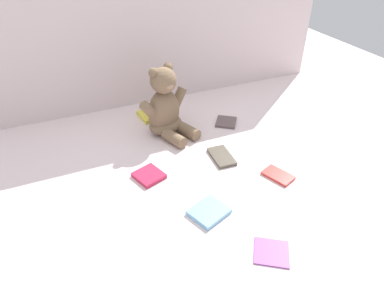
{
  "coord_description": "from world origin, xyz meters",
  "views": [
    {
      "loc": [
        -0.42,
        -1.05,
        0.81
      ],
      "look_at": [
        -0.0,
        -0.1,
        0.1
      ],
      "focal_mm": 32.37,
      "sensor_mm": 36.0,
      "label": 1
    }
  ],
  "objects_px": {
    "book_case_0": "(226,122)",
    "book_case_1": "(149,175)",
    "book_case_2": "(272,252)",
    "book_case_4": "(278,175)",
    "teddy_bear": "(165,109)",
    "book_case_6": "(222,156)",
    "book_case_3": "(209,212)",
    "book_case_5": "(149,116)"
  },
  "relations": [
    {
      "from": "book_case_0",
      "to": "book_case_1",
      "type": "bearing_deg",
      "value": -117.21
    },
    {
      "from": "book_case_2",
      "to": "book_case_1",
      "type": "bearing_deg",
      "value": 59.01
    },
    {
      "from": "book_case_4",
      "to": "teddy_bear",
      "type": "bearing_deg",
      "value": 99.0
    },
    {
      "from": "teddy_bear",
      "to": "book_case_6",
      "type": "xyz_separation_m",
      "value": [
        0.13,
        -0.27,
        -0.11
      ]
    },
    {
      "from": "teddy_bear",
      "to": "book_case_1",
      "type": "height_order",
      "value": "teddy_bear"
    },
    {
      "from": "book_case_3",
      "to": "book_case_4",
      "type": "height_order",
      "value": "book_case_3"
    },
    {
      "from": "book_case_5",
      "to": "book_case_6",
      "type": "relative_size",
      "value": 0.85
    },
    {
      "from": "book_case_0",
      "to": "book_case_2",
      "type": "relative_size",
      "value": 0.97
    },
    {
      "from": "book_case_2",
      "to": "book_case_5",
      "type": "xyz_separation_m",
      "value": [
        -0.09,
        0.88,
        0.0
      ]
    },
    {
      "from": "book_case_0",
      "to": "book_case_2",
      "type": "xyz_separation_m",
      "value": [
        -0.22,
        -0.69,
        -0.0
      ]
    },
    {
      "from": "teddy_bear",
      "to": "book_case_2",
      "type": "xyz_separation_m",
      "value": [
        0.05,
        -0.73,
        -0.11
      ]
    },
    {
      "from": "book_case_5",
      "to": "book_case_6",
      "type": "xyz_separation_m",
      "value": [
        0.16,
        -0.42,
        -0.0
      ]
    },
    {
      "from": "teddy_bear",
      "to": "book_case_5",
      "type": "relative_size",
      "value": 2.7
    },
    {
      "from": "book_case_6",
      "to": "book_case_4",
      "type": "bearing_deg",
      "value": -50.08
    },
    {
      "from": "book_case_1",
      "to": "book_case_2",
      "type": "relative_size",
      "value": 0.99
    },
    {
      "from": "book_case_1",
      "to": "book_case_2",
      "type": "xyz_separation_m",
      "value": [
        0.22,
        -0.46,
        -0.0
      ]
    },
    {
      "from": "book_case_3",
      "to": "book_case_0",
      "type": "bearing_deg",
      "value": -54.3
    },
    {
      "from": "book_case_0",
      "to": "book_case_5",
      "type": "xyz_separation_m",
      "value": [
        -0.31,
        0.19,
        0.0
      ]
    },
    {
      "from": "book_case_4",
      "to": "book_case_3",
      "type": "bearing_deg",
      "value": 170.59
    },
    {
      "from": "book_case_0",
      "to": "book_case_6",
      "type": "height_order",
      "value": "book_case_6"
    },
    {
      "from": "teddy_bear",
      "to": "book_case_2",
      "type": "bearing_deg",
      "value": -107.88
    },
    {
      "from": "book_case_1",
      "to": "book_case_6",
      "type": "bearing_deg",
      "value": -109.18
    },
    {
      "from": "book_case_1",
      "to": "book_case_2",
      "type": "distance_m",
      "value": 0.51
    },
    {
      "from": "book_case_0",
      "to": "book_case_2",
      "type": "height_order",
      "value": "book_case_0"
    },
    {
      "from": "book_case_0",
      "to": "book_case_1",
      "type": "distance_m",
      "value": 0.49
    },
    {
      "from": "book_case_4",
      "to": "book_case_5",
      "type": "height_order",
      "value": "book_case_5"
    },
    {
      "from": "book_case_3",
      "to": "book_case_4",
      "type": "relative_size",
      "value": 1.06
    },
    {
      "from": "teddy_bear",
      "to": "book_case_2",
      "type": "relative_size",
      "value": 3.06
    },
    {
      "from": "book_case_3",
      "to": "book_case_4",
      "type": "xyz_separation_m",
      "value": [
        0.31,
        0.07,
        -0.0
      ]
    },
    {
      "from": "book_case_0",
      "to": "book_case_3",
      "type": "bearing_deg",
      "value": -88.23
    },
    {
      "from": "book_case_4",
      "to": "book_case_5",
      "type": "relative_size",
      "value": 0.96
    },
    {
      "from": "teddy_bear",
      "to": "book_case_1",
      "type": "xyz_separation_m",
      "value": [
        -0.17,
        -0.27,
        -0.1
      ]
    },
    {
      "from": "teddy_bear",
      "to": "book_case_0",
      "type": "distance_m",
      "value": 0.3
    },
    {
      "from": "book_case_3",
      "to": "book_case_4",
      "type": "bearing_deg",
      "value": -98.78
    },
    {
      "from": "book_case_4",
      "to": "book_case_5",
      "type": "distance_m",
      "value": 0.67
    },
    {
      "from": "book_case_1",
      "to": "book_case_4",
      "type": "relative_size",
      "value": 0.91
    },
    {
      "from": "teddy_bear",
      "to": "book_case_5",
      "type": "height_order",
      "value": "teddy_bear"
    },
    {
      "from": "book_case_3",
      "to": "book_case_5",
      "type": "height_order",
      "value": "book_case_5"
    },
    {
      "from": "teddy_bear",
      "to": "book_case_3",
      "type": "xyz_separation_m",
      "value": [
        -0.04,
        -0.52,
        -0.1
      ]
    },
    {
      "from": "book_case_2",
      "to": "book_case_3",
      "type": "relative_size",
      "value": 0.86
    },
    {
      "from": "book_case_5",
      "to": "book_case_4",
      "type": "bearing_deg",
      "value": -70.44
    },
    {
      "from": "book_case_2",
      "to": "book_case_6",
      "type": "bearing_deg",
      "value": 23.85
    }
  ]
}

